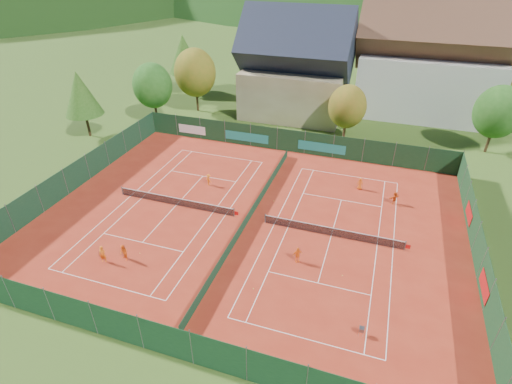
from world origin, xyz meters
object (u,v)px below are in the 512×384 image
object	(u,v)px
player_right_near	(297,255)
ball_hopper	(362,329)
player_left_far	(209,180)
player_left_mid	(124,253)
chalet	(296,71)
player_right_far_a	(360,184)
player_left_near	(103,254)
hotel_block_a	(429,66)
player_right_far_b	(395,198)

from	to	relation	value
player_right_near	ball_hopper	bearing A→B (deg)	-83.57
player_left_far	player_right_near	xyz separation A→B (m)	(12.32, -9.29, 0.08)
player_left_mid	player_right_near	bearing A→B (deg)	46.42
chalet	player_right_far_a	xyz separation A→B (m)	(12.54, -20.74, -5.94)
chalet	player_left_near	world-z (taller)	chalet
hotel_block_a	player_left_near	world-z (taller)	hotel_block_a
ball_hopper	player_left_near	size ratio (longest dim) A/B	0.51
player_left_far	player_right_near	distance (m)	15.44
player_left_mid	player_left_far	world-z (taller)	player_left_mid
hotel_block_a	player_left_near	size ratio (longest dim) A/B	13.71
hotel_block_a	player_right_far_a	world-z (taller)	hotel_block_a
hotel_block_a	player_left_near	distance (m)	52.75
player_left_far	player_right_far_a	size ratio (longest dim) A/B	0.98
ball_hopper	player_right_far_a	distance (m)	19.72
hotel_block_a	ball_hopper	world-z (taller)	hotel_block_a
player_left_near	player_left_mid	bearing A→B (deg)	10.34
chalet	player_left_mid	xyz separation A→B (m)	(-5.12, -38.87, -5.87)
chalet	player_left_near	xyz separation A→B (m)	(-6.65, -39.62, -5.84)
ball_hopper	player_left_far	bearing A→B (deg)	140.22
ball_hopper	player_right_far_b	distance (m)	17.84
player_left_near	player_right_far_a	bearing A→B (deg)	28.67
player_right_far_a	player_right_far_b	xyz separation A→B (m)	(3.69, -1.81, 0.02)
chalet	player_right_near	world-z (taller)	chalet
hotel_block_a	player_right_far_a	distance (m)	28.32
player_left_near	player_left_far	size ratio (longest dim) A/B	1.18
player_left_far	hotel_block_a	bearing A→B (deg)	-95.50
player_left_near	player_left_far	world-z (taller)	player_left_near
player_left_mid	ball_hopper	bearing A→B (deg)	24.63
hotel_block_a	ball_hopper	bearing A→B (deg)	-95.26
player_right_far_a	player_left_mid	bearing A→B (deg)	38.56
player_right_far_a	player_right_far_b	size ratio (longest dim) A/B	0.98
player_left_near	player_right_far_a	world-z (taller)	player_left_near
player_right_far_b	player_right_near	bearing A→B (deg)	13.71
ball_hopper	player_left_mid	xyz separation A→B (m)	(-19.86, 1.47, 0.20)
player_left_far	ball_hopper	bearing A→B (deg)	170.55
player_left_near	player_right_near	world-z (taller)	player_left_near
player_left_near	player_left_mid	distance (m)	1.71
ball_hopper	player_left_far	world-z (taller)	player_left_far
ball_hopper	player_right_near	xyz separation A→B (m)	(-5.91, 5.88, 0.19)
chalet	player_right_far_b	xyz separation A→B (m)	(16.23, -22.56, -5.93)
ball_hopper	player_left_near	distance (m)	21.40
player_left_far	player_right_near	bearing A→B (deg)	173.30
chalet	player_left_far	xyz separation A→B (m)	(-3.50, -25.16, -5.96)
chalet	hotel_block_a	distance (m)	19.94
hotel_block_a	player_right_far_b	bearing A→B (deg)	-95.54
player_left_mid	player_right_near	size ratio (longest dim) A/B	1.02
ball_hopper	player_right_near	size ratio (longest dim) A/B	0.54
hotel_block_a	chalet	bearing A→B (deg)	-162.47
player_left_far	player_right_far_a	bearing A→B (deg)	-134.29
player_left_mid	player_right_far_a	world-z (taller)	player_left_mid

